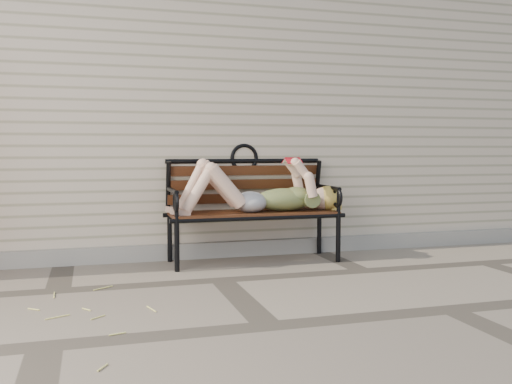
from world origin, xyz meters
name	(u,v)px	position (x,y,z in m)	size (l,w,h in m)	color
ground	(222,280)	(0.00, 0.00, 0.00)	(80.00, 80.00, 0.00)	gray
house_wall	(170,115)	(0.00, 3.00, 1.50)	(8.00, 4.00, 3.00)	beige
foundation_strip	(199,250)	(0.00, 0.97, 0.07)	(8.00, 0.10, 0.15)	gray
garden_bench	(251,195)	(0.46, 0.76, 0.62)	(1.71, 0.68, 1.11)	black
reading_woman	(256,192)	(0.47, 0.62, 0.66)	(1.61, 0.37, 0.51)	#093843
straw_scatter	(17,322)	(-1.45, -0.77, 0.01)	(2.88, 1.72, 0.01)	#E8E071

